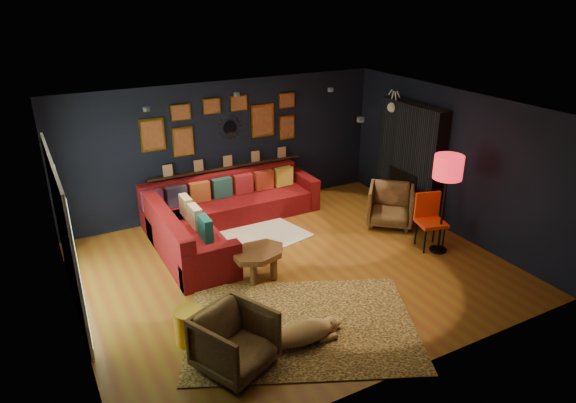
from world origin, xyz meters
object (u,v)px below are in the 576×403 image
sectional (216,217)px  dog (302,330)px  armchair_right (391,203)px  coffee_table (259,256)px  floor_lamp (448,171)px  pouf (203,256)px  orange_chair (429,216)px  armchair_left (235,339)px  gold_stool (189,326)px

sectional → dog: bearing=-93.0°
sectional → armchair_right: size_ratio=4.04×
coffee_table → floor_lamp: 3.34m
pouf → floor_lamp: bearing=-20.4°
orange_chair → dog: (-3.26, -1.29, -0.37)m
sectional → armchair_right: 3.30m
armchair_right → dog: size_ratio=0.72×
armchair_left → floor_lamp: bearing=-11.2°
pouf → gold_stool: 1.90m
gold_stool → floor_lamp: bearing=4.2°
sectional → orange_chair: 3.80m
sectional → armchair_left: (-1.11, -3.53, 0.09)m
gold_stool → orange_chair: (4.51, 0.58, 0.34)m
sectional → dog: sectional is taller
floor_lamp → gold_stool: bearing=-175.8°
armchair_right → orange_chair: orange_chair is taller
sectional → pouf: 1.26m
armchair_right → orange_chair: bearing=-49.0°
gold_stool → dog: (1.25, -0.71, -0.03)m
armchair_right → orange_chair: (0.01, -1.02, 0.15)m
pouf → armchair_left: bearing=-100.6°
armchair_left → floor_lamp: size_ratio=0.48×
sectional → dog: (-0.19, -3.52, -0.12)m
gold_stool → armchair_right: bearing=19.6°
sectional → coffee_table: sectional is taller
armchair_left → gold_stool: (-0.33, 0.72, -0.18)m
floor_lamp → dog: floor_lamp is taller
gold_stool → floor_lamp: floor_lamp is taller
pouf → dog: dog is taller
coffee_table → gold_stool: bearing=-145.6°
pouf → armchair_left: size_ratio=0.63×
armchair_left → armchair_right: bearing=3.8°
pouf → floor_lamp: floor_lamp is taller
pouf → armchair_right: bearing=-2.1°
floor_lamp → armchair_right: bearing=92.3°
orange_chair → pouf: bearing=178.4°
armchair_left → coffee_table: bearing=31.5°
armchair_right → dog: (-3.25, -2.31, -0.22)m
armchair_right → gold_stool: (-4.50, -1.60, -0.19)m
coffee_table → armchair_right: size_ratio=1.27×
floor_lamp → dog: bearing=-162.5°
pouf → orange_chair: size_ratio=0.54×
floor_lamp → dog: (-3.30, -1.04, -1.25)m
sectional → gold_stool: 3.16m
sectional → armchair_left: sectional is taller
armchair_right → floor_lamp: size_ratio=0.49×
coffee_table → pouf: coffee_table is taller
floor_lamp → armchair_left: bearing=-166.0°
pouf → orange_chair: bearing=-17.2°
coffee_table → orange_chair: (3.06, -0.41, 0.18)m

